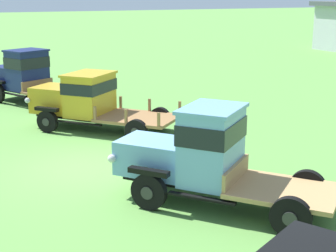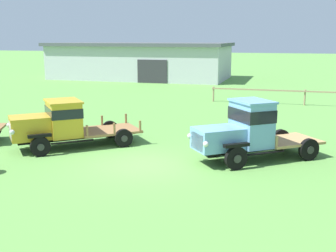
% 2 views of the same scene
% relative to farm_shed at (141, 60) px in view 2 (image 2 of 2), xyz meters
% --- Properties ---
extents(ground_plane, '(240.00, 240.00, 0.00)m').
position_rel_farm_shed_xyz_m(ground_plane, '(11.62, -31.92, -2.05)').
color(ground_plane, '#5B9342').
extents(farm_shed, '(20.12, 10.08, 4.06)m').
position_rel_farm_shed_xyz_m(farm_shed, '(0.00, 0.00, 0.00)').
color(farm_shed, '#B2B7BC').
rests_on(farm_shed, ground).
extents(vintage_truck_second_in_line, '(5.28, 4.93, 2.04)m').
position_rel_farm_shed_xyz_m(vintage_truck_second_in_line, '(7.49, -30.62, -0.97)').
color(vintage_truck_second_in_line, black).
rests_on(vintage_truck_second_in_line, ground).
extents(vintage_truck_midrow_center, '(5.08, 4.48, 2.33)m').
position_rel_farm_shed_xyz_m(vintage_truck_midrow_center, '(15.25, -30.29, -0.88)').
color(vintage_truck_midrow_center, black).
rests_on(vintage_truck_midrow_center, ground).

